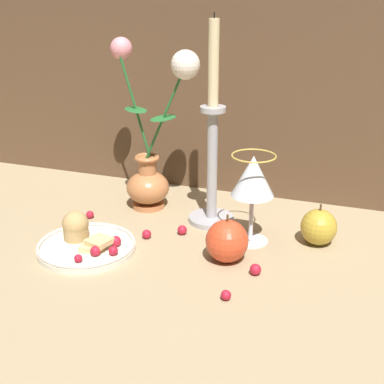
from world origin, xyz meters
name	(u,v)px	position (x,y,z in m)	size (l,w,h in m)	color
ground_plane	(166,247)	(0.00, 0.00, 0.00)	(2.40, 2.40, 0.00)	#9E8966
vase	(152,153)	(-0.10, 0.16, 0.12)	(0.19, 0.09, 0.35)	#B77042
plate_with_pastries	(85,241)	(-0.13, -0.06, 0.02)	(0.18, 0.18, 0.06)	silver
wine_glass	(253,179)	(0.14, 0.08, 0.12)	(0.08, 0.08, 0.17)	silver
candlestick	(212,156)	(0.04, 0.14, 0.14)	(0.09, 0.09, 0.40)	#A3A3A8
apple_beside_vase	(227,241)	(0.12, -0.01, 0.04)	(0.07, 0.07, 0.09)	#D14223
apple_near_glass	(319,227)	(0.26, 0.11, 0.03)	(0.07, 0.07, 0.08)	#B2932D
berry_near_plate	(147,234)	(-0.05, 0.02, 0.01)	(0.02, 0.02, 0.02)	#AD192D
berry_front_center	(226,295)	(0.15, -0.13, 0.01)	(0.02, 0.02, 0.02)	#AD192D
berry_by_glass_stem	(90,215)	(-0.19, 0.07, 0.01)	(0.02, 0.02, 0.02)	#AD192D
berry_under_candlestick	(256,269)	(0.18, -0.04, 0.01)	(0.02, 0.02, 0.02)	#AD192D
berry_far_right	(182,230)	(0.01, 0.06, 0.01)	(0.02, 0.02, 0.02)	#AD192D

